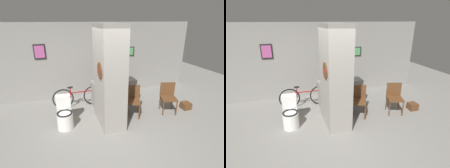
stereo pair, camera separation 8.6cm
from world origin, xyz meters
TOP-DOWN VIEW (x-y plane):
  - ground_plane at (0.00, 0.00)m, footprint 14.00×14.00m
  - wall_back at (0.00, 2.63)m, footprint 8.00×0.09m
  - pillar_center at (0.13, 0.57)m, footprint 0.61×1.13m
  - counter_shelf at (0.57, 1.52)m, footprint 1.42×0.44m
  - toilet at (-1.05, 0.70)m, footprint 0.41×0.57m
  - chair_near_pillar at (0.87, 0.74)m, footprint 0.57×0.57m
  - chair_by_doorway at (1.99, 0.60)m, footprint 0.55×0.55m
  - bicycle at (-0.55, 1.76)m, footprint 1.62×0.42m
  - bottle_tall at (0.78, 1.50)m, footprint 0.08×0.08m
  - bottle_short at (0.90, 1.45)m, footprint 0.08×0.08m
  - floor_crate at (2.65, 0.54)m, footprint 0.26×0.26m

SIDE VIEW (x-z plane):
  - ground_plane at x=0.00m, z-range 0.00..0.00m
  - floor_crate at x=2.65m, z-range 0.00..0.21m
  - toilet at x=-1.05m, z-range -0.07..0.75m
  - bicycle at x=-0.55m, z-range -0.01..0.69m
  - counter_shelf at x=0.57m, z-range 0.00..0.85m
  - chair_near_pillar at x=0.87m, z-range 0.06..0.96m
  - chair_by_doorway at x=1.99m, z-range 0.06..0.96m
  - bottle_short at x=0.90m, z-range 0.82..1.04m
  - bottle_tall at x=0.78m, z-range 0.81..1.10m
  - pillar_center at x=0.13m, z-range 0.00..2.60m
  - wall_back at x=0.00m, z-range 0.00..2.60m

